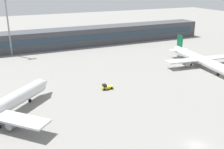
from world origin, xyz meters
name	(u,v)px	position (x,y,z in m)	size (l,w,h in m)	color
ground_plane	(116,82)	(0.00, 40.00, 0.00)	(400.00, 400.00, 0.00)	gray
terminal_building	(69,38)	(0.00, 97.22, 4.50)	(152.00, 12.13, 9.00)	#3F4247
airplane_mid	(200,59)	(37.43, 42.31, 2.97)	(27.57, 39.37, 9.73)	white
baggage_tug_yellow	(106,87)	(-5.20, 35.80, 0.80)	(3.61, 1.84, 1.75)	yellow
floodlight_tower_west	(8,22)	(-28.74, 91.15, 14.85)	(3.20, 0.80, 25.66)	gray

